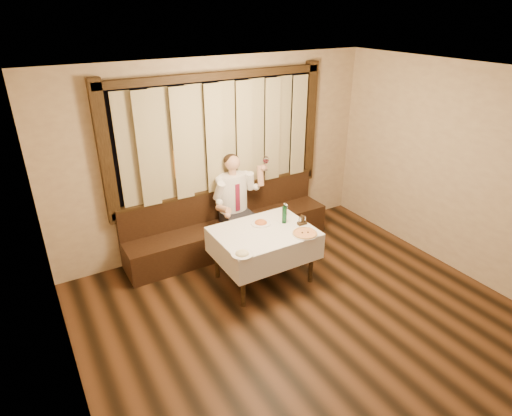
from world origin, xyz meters
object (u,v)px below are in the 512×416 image
banquette (229,229)px  green_bottle (284,215)px  cruet_caddy (302,221)px  pasta_red (261,221)px  seated_man (236,197)px  dining_table (264,238)px  pasta_cream (242,252)px  pizza (305,233)px

banquette → green_bottle: size_ratio=11.13×
cruet_caddy → pasta_red: bearing=150.5°
green_bottle → cruet_caddy: bearing=-43.1°
pasta_red → seated_man: (0.03, 0.75, 0.06)m
dining_table → green_bottle: green_bottle is taller
pasta_cream → pizza: bearing=1.6°
pasta_red → pasta_cream: size_ratio=1.02×
pizza → pasta_cream: 0.93m
banquette → pasta_red: 0.97m
dining_table → pasta_red: (0.07, 0.18, 0.14)m
banquette → seated_man: bearing=-44.9°
banquette → dining_table: bearing=-90.0°
seated_man → cruet_caddy: bearing=-67.2°
green_bottle → dining_table: bearing=-171.6°
pasta_red → seated_man: bearing=88.0°
green_bottle → cruet_caddy: green_bottle is taller
cruet_caddy → seated_man: bearing=115.9°
dining_table → seated_man: seated_man is taller
banquette → seated_man: size_ratio=2.16×
pizza → seated_man: size_ratio=0.22×
green_bottle → cruet_caddy: size_ratio=2.13×
pasta_cream → cruet_caddy: 1.09m
pasta_red → seated_man: size_ratio=0.18×
green_bottle → seated_man: (-0.26, 0.88, -0.02)m
dining_table → green_bottle: 0.42m
pasta_cream → cruet_caddy: (1.06, 0.27, 0.01)m
banquette → pizza: (0.40, -1.38, 0.46)m
banquette → pasta_red: (0.07, -0.84, 0.48)m
banquette → cruet_caddy: bearing=-65.0°
pasta_red → seated_man: 0.75m
green_bottle → seated_man: bearing=106.6°
banquette → pizza: size_ratio=9.63×
dining_table → pizza: size_ratio=3.82×
pasta_cream → cruet_caddy: size_ratio=1.96×
pizza → green_bottle: size_ratio=1.16×
dining_table → seated_man: (0.09, 0.93, 0.20)m
banquette → green_bottle: bearing=-70.0°
pasta_red → green_bottle: green_bottle is taller
banquette → green_bottle: (0.35, -0.97, 0.57)m
pasta_cream → green_bottle: bearing=26.1°
banquette → pizza: banquette is taller
dining_table → pizza: bearing=-41.5°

